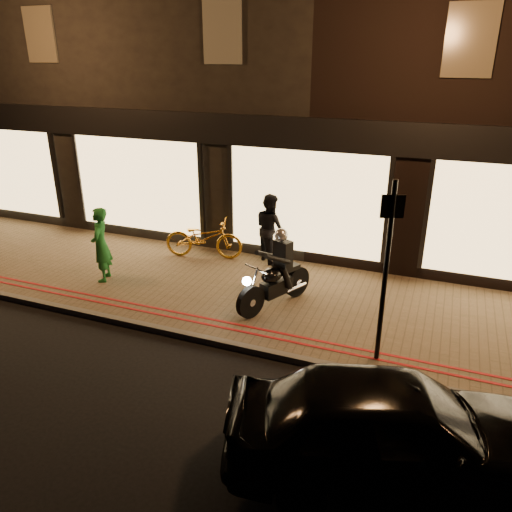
# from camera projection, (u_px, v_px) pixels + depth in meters

# --- Properties ---
(ground) EXTENTS (90.00, 90.00, 0.00)m
(ground) POSITION_uv_depth(u_px,v_px,m) (238.00, 352.00, 8.62)
(ground) COLOR black
(ground) RESTS_ON ground
(sidewalk) EXTENTS (50.00, 4.00, 0.12)m
(sidewalk) POSITION_uv_depth(u_px,v_px,m) (276.00, 299.00, 10.32)
(sidewalk) COLOR brown
(sidewalk) RESTS_ON ground
(kerb_stone) EXTENTS (50.00, 0.14, 0.12)m
(kerb_stone) POSITION_uv_depth(u_px,v_px,m) (240.00, 347.00, 8.64)
(kerb_stone) COLOR #59544C
(kerb_stone) RESTS_ON ground
(red_kerb_lines) EXTENTS (50.00, 0.26, 0.01)m
(red_kerb_lines) POSITION_uv_depth(u_px,v_px,m) (250.00, 330.00, 9.05)
(red_kerb_lines) COLOR maroon
(red_kerb_lines) RESTS_ON sidewalk
(building_row) EXTENTS (48.00, 10.11, 8.50)m
(building_row) POSITION_uv_depth(u_px,v_px,m) (356.00, 72.00, 14.76)
(building_row) COLOR black
(building_row) RESTS_ON ground
(motorcycle) EXTENTS (0.96, 1.81, 1.59)m
(motorcycle) POSITION_uv_depth(u_px,v_px,m) (276.00, 277.00, 9.72)
(motorcycle) COLOR black
(motorcycle) RESTS_ON sidewalk
(sign_post) EXTENTS (0.34, 0.15, 3.00)m
(sign_post) POSITION_uv_depth(u_px,v_px,m) (386.00, 265.00, 7.59)
(sign_post) COLOR black
(sign_post) RESTS_ON sidewalk
(bicycle_gold) EXTENTS (2.00, 1.06, 1.00)m
(bicycle_gold) POSITION_uv_depth(u_px,v_px,m) (204.00, 238.00, 12.09)
(bicycle_gold) COLOR #C68723
(bicycle_gold) RESTS_ON sidewalk
(person_green) EXTENTS (0.59, 0.70, 1.65)m
(person_green) POSITION_uv_depth(u_px,v_px,m) (101.00, 245.00, 10.77)
(person_green) COLOR #1D6F29
(person_green) RESTS_ON sidewalk
(person_dark) EXTENTS (1.01, 1.00, 1.64)m
(person_dark) POSITION_uv_depth(u_px,v_px,m) (270.00, 228.00, 11.81)
(person_dark) COLOR black
(person_dark) RESTS_ON sidewalk
(parked_car) EXTENTS (4.33, 2.76, 1.37)m
(parked_car) POSITION_uv_depth(u_px,v_px,m) (394.00, 428.00, 5.89)
(parked_car) COLOR black
(parked_car) RESTS_ON ground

